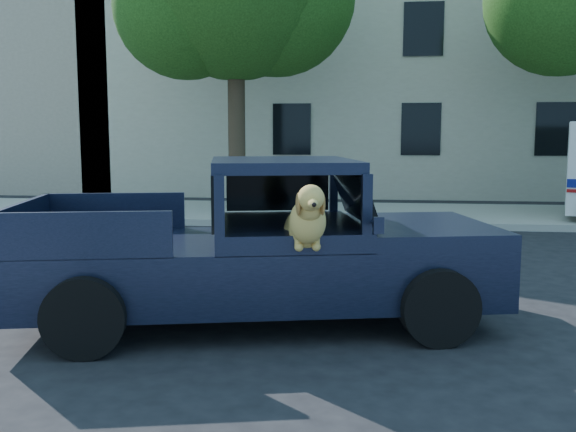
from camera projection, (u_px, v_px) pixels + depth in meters
name	position (u px, v px, depth m)	size (l,w,h in m)	color
ground	(433.00, 329.00, 6.83)	(120.00, 120.00, 0.00)	black
far_sidewalk	(393.00, 214.00, 15.88)	(60.00, 4.00, 0.15)	gray
lane_stripes	(541.00, 267.00, 9.95)	(21.60, 0.14, 0.01)	silver
building_main	(474.00, 63.00, 22.16)	(26.00, 6.00, 9.00)	beige
pickup_truck	(253.00, 268.00, 6.99)	(5.31, 3.05, 1.79)	black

